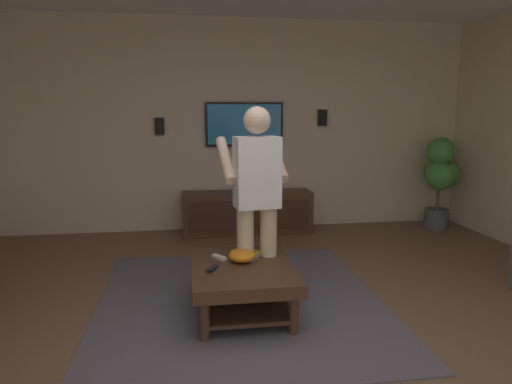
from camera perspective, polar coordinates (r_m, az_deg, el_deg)
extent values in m
plane|color=brown|center=(3.31, 3.31, -18.93)|extent=(7.95, 7.95, 0.00)
cube|color=#C6B299|center=(6.22, -2.98, 8.24)|extent=(0.10, 6.63, 2.80)
cube|color=#514C56|center=(3.98, -2.01, -13.55)|extent=(2.58, 2.36, 0.01)
cube|color=#422B1C|center=(3.67, -1.68, -9.87)|extent=(1.00, 0.80, 0.10)
cylinder|color=#422B1C|center=(4.17, 2.07, -10.27)|extent=(0.07, 0.07, 0.30)
cylinder|color=#422B1C|center=(4.11, -6.89, -10.67)|extent=(0.07, 0.07, 0.30)
cylinder|color=#422B1C|center=(3.42, 4.75, -15.11)|extent=(0.07, 0.07, 0.30)
cylinder|color=#422B1C|center=(3.34, -6.43, -15.77)|extent=(0.07, 0.07, 0.30)
cube|color=#382417|center=(3.76, -1.66, -13.45)|extent=(0.88, 0.68, 0.03)
cube|color=#422B1C|center=(6.06, -1.13, -2.55)|extent=(0.44, 1.70, 0.55)
cube|color=#352216|center=(5.84, -0.85, -3.03)|extent=(0.01, 1.56, 0.39)
cube|color=black|center=(6.15, -1.46, 8.45)|extent=(0.05, 1.04, 0.58)
cube|color=#2679BA|center=(6.12, -1.43, 8.45)|extent=(0.01, 0.98, 0.52)
cylinder|color=#C6B793|center=(3.89, 1.55, -7.76)|extent=(0.14, 0.14, 0.82)
cylinder|color=#C6B793|center=(3.84, -1.33, -8.00)|extent=(0.14, 0.14, 0.82)
cube|color=white|center=(3.71, 0.12, 2.46)|extent=(0.26, 0.38, 0.58)
sphere|color=beige|center=(3.68, 0.13, 8.96)|extent=(0.22, 0.22, 0.22)
cylinder|color=beige|center=(3.93, 2.52, 4.21)|extent=(0.48, 0.15, 0.37)
cylinder|color=beige|center=(3.82, -3.79, 4.03)|extent=(0.48, 0.15, 0.37)
cube|color=white|center=(4.07, -1.31, 3.01)|extent=(0.05, 0.05, 0.16)
cylinder|color=#4C4C51|center=(6.78, 21.60, -3.11)|extent=(0.32, 0.32, 0.27)
cylinder|color=brown|center=(6.71, 21.79, -0.12)|extent=(0.04, 0.04, 0.45)
sphere|color=#3D7F38|center=(6.53, 22.01, 1.82)|extent=(0.38, 0.38, 0.38)
sphere|color=#3D7F38|center=(6.58, 22.00, 4.67)|extent=(0.36, 0.36, 0.36)
sphere|color=#3D7F38|center=(6.79, 22.66, 2.04)|extent=(0.38, 0.38, 0.38)
sphere|color=#3D7F38|center=(6.73, 22.12, 4.85)|extent=(0.35, 0.35, 0.35)
sphere|color=#3D7F38|center=(6.61, 21.44, 2.48)|extent=(0.28, 0.28, 0.28)
ellipsoid|color=orange|center=(3.72, -1.75, -7.97)|extent=(0.22, 0.22, 0.10)
cube|color=white|center=(3.82, -4.61, -8.12)|extent=(0.15, 0.12, 0.02)
cube|color=black|center=(3.56, -5.47, -9.51)|extent=(0.15, 0.10, 0.02)
cube|color=slate|center=(3.77, -0.24, -8.29)|extent=(0.15, 0.11, 0.02)
cube|color=gold|center=(3.90, -1.26, -7.60)|extent=(0.27, 0.27, 0.04)
sphere|color=red|center=(6.07, 1.38, 1.18)|extent=(0.22, 0.22, 0.22)
cube|color=black|center=(6.38, 8.29, 9.17)|extent=(0.06, 0.12, 0.22)
cube|color=black|center=(6.12, -11.96, 8.05)|extent=(0.06, 0.12, 0.22)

